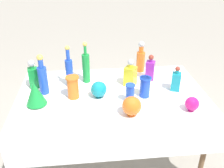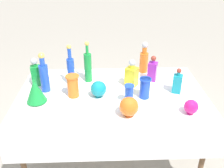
% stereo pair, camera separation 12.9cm
% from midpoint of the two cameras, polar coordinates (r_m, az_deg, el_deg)
% --- Properties ---
extents(ground_plane, '(40.00, 40.00, 0.00)m').
position_cam_midpoint_polar(ground_plane, '(2.69, -1.42, -16.28)').
color(ground_plane, '#A0998C').
extents(display_table, '(1.67, 1.06, 0.76)m').
position_cam_midpoint_polar(display_table, '(2.23, -1.57, -3.95)').
color(display_table, white).
rests_on(display_table, ground).
extents(tall_bottle_0, '(0.07, 0.07, 0.40)m').
position_cam_midpoint_polar(tall_bottle_0, '(2.38, -7.50, 3.92)').
color(tall_bottle_0, '#198C38').
rests_on(tall_bottle_0, display_table).
extents(tall_bottle_1, '(0.07, 0.07, 0.40)m').
position_cam_midpoint_polar(tall_bottle_1, '(2.32, -11.32, 2.97)').
color(tall_bottle_1, blue).
rests_on(tall_bottle_1, display_table).
extents(tall_bottle_2, '(0.09, 0.09, 0.33)m').
position_cam_midpoint_polar(tall_bottle_2, '(2.59, 5.16, 5.77)').
color(tall_bottle_2, orange).
rests_on(tall_bottle_2, display_table).
extents(tall_bottle_3, '(0.08, 0.08, 0.37)m').
position_cam_midpoint_polar(tall_bottle_3, '(2.26, -17.13, 1.41)').
color(tall_bottle_3, blue).
rests_on(tall_bottle_3, display_table).
extents(square_decanter_0, '(0.10, 0.10, 0.23)m').
position_cam_midpoint_polar(square_decanter_0, '(2.30, 12.87, 0.76)').
color(square_decanter_0, teal).
rests_on(square_decanter_0, display_table).
extents(square_decanter_1, '(0.11, 0.11, 0.25)m').
position_cam_midpoint_polar(square_decanter_1, '(2.45, 7.25, 3.39)').
color(square_decanter_1, purple).
rests_on(square_decanter_1, display_table).
extents(square_decanter_2, '(0.14, 0.14, 0.26)m').
position_cam_midpoint_polar(square_decanter_2, '(2.32, 2.65, 2.15)').
color(square_decanter_2, yellow).
rests_on(square_decanter_2, display_table).
extents(square_decanter_3, '(0.10, 0.10, 0.27)m').
position_cam_midpoint_polar(square_decanter_3, '(2.41, -19.03, 1.86)').
color(square_decanter_3, '#198C38').
rests_on(square_decanter_3, display_table).
extents(slender_vase_0, '(0.12, 0.12, 0.20)m').
position_cam_midpoint_polar(slender_vase_0, '(2.15, -10.63, -0.62)').
color(slender_vase_0, orange).
rests_on(slender_vase_0, display_table).
extents(slender_vase_1, '(0.10, 0.10, 0.18)m').
position_cam_midpoint_polar(slender_vase_1, '(2.15, 5.87, -0.56)').
color(slender_vase_1, blue).
rests_on(slender_vase_1, display_table).
extents(slender_vase_2, '(0.08, 0.08, 0.16)m').
position_cam_midpoint_polar(slender_vase_2, '(2.07, 2.37, -2.02)').
color(slender_vase_2, blue).
rests_on(slender_vase_2, display_table).
extents(fluted_vase_0, '(0.17, 0.17, 0.21)m').
position_cam_midpoint_polar(fluted_vase_0, '(2.13, -18.80, -2.08)').
color(fluted_vase_0, '#198C38').
rests_on(fluted_vase_0, display_table).
extents(round_bowl_0, '(0.15, 0.15, 0.16)m').
position_cam_midpoint_polar(round_bowl_0, '(1.91, 2.61, -5.07)').
color(round_bowl_0, orange).
rests_on(round_bowl_0, display_table).
extents(round_bowl_1, '(0.11, 0.11, 0.12)m').
position_cam_midpoint_polar(round_bowl_1, '(2.05, 16.12, -4.40)').
color(round_bowl_1, '#C61972').
rests_on(round_bowl_1, display_table).
extents(round_bowl_2, '(0.14, 0.14, 0.15)m').
position_cam_midpoint_polar(round_bowl_2, '(2.15, -4.74, -1.26)').
color(round_bowl_2, teal).
rests_on(round_bowl_2, display_table).
extents(price_tag_left, '(0.05, 0.01, 0.03)m').
position_cam_midpoint_polar(price_tag_left, '(1.83, -4.22, -9.52)').
color(price_tag_left, white).
rests_on(price_tag_left, display_table).
extents(price_tag_center, '(0.05, 0.02, 0.04)m').
position_cam_midpoint_polar(price_tag_center, '(1.87, -11.38, -9.08)').
color(price_tag_center, white).
rests_on(price_tag_center, display_table).
extents(price_tag_right, '(0.06, 0.02, 0.05)m').
position_cam_midpoint_polar(price_tag_right, '(1.84, -11.71, -9.55)').
color(price_tag_right, white).
rests_on(price_tag_right, display_table).
extents(cardboard_box_behind_left, '(0.43, 0.42, 0.39)m').
position_cam_midpoint_polar(cardboard_box_behind_left, '(3.52, -6.81, -1.39)').
color(cardboard_box_behind_left, tan).
rests_on(cardboard_box_behind_left, ground).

